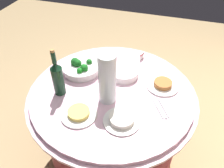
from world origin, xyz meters
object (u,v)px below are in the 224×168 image
object	(u,v)px
serving_tongs	(161,109)
food_plate_rice	(122,120)
decorative_fruit_vase	(107,80)
plate_stack	(124,73)
wine_bottle	(58,78)
broccoli_bowl	(81,68)
food_plate_peanuts	(163,85)
label_placard_front	(114,59)
label_placard_mid	(142,56)
food_plate_noodles	(79,113)

from	to	relation	value
serving_tongs	food_plate_rice	size ratio (longest dim) A/B	0.73
decorative_fruit_vase	plate_stack	bearing A→B (deg)	172.16
food_plate_rice	wine_bottle	bearing A→B (deg)	-104.58
plate_stack	food_plate_rice	xyz separation A→B (m)	(0.42, 0.10, -0.01)
broccoli_bowl	food_plate_peanuts	distance (m)	0.60
wine_bottle	label_placard_front	bearing A→B (deg)	150.98
plate_stack	food_plate_peanuts	size ratio (longest dim) A/B	0.95
wine_bottle	label_placard_mid	xyz separation A→B (m)	(-0.55, 0.44, -0.10)
broccoli_bowl	serving_tongs	bearing A→B (deg)	71.70
food_plate_noodles	label_placard_front	xyz separation A→B (m)	(-0.58, 0.04, 0.02)
wine_bottle	food_plate_peanuts	world-z (taller)	wine_bottle
plate_stack	label_placard_mid	bearing A→B (deg)	161.55
broccoli_bowl	food_plate_peanuts	size ratio (longest dim) A/B	1.27
serving_tongs	food_plate_noodles	distance (m)	0.51
serving_tongs	label_placard_front	distance (m)	0.58
decorative_fruit_vase	food_plate_noodles	distance (m)	0.26
food_plate_noodles	label_placard_mid	world-z (taller)	label_placard_mid
food_plate_peanuts	food_plate_rice	xyz separation A→B (m)	(0.38, -0.19, 0.00)
label_placard_front	label_placard_mid	world-z (taller)	same
plate_stack	serving_tongs	world-z (taller)	plate_stack
food_plate_noodles	food_plate_rice	size ratio (longest dim) A/B	1.00
plate_stack	food_plate_rice	distance (m)	0.43
food_plate_noodles	label_placard_mid	xyz separation A→B (m)	(-0.70, 0.24, 0.02)
decorative_fruit_vase	food_plate_rice	bearing A→B (deg)	41.60
wine_bottle	food_plate_noodles	distance (m)	0.27
plate_stack	label_placard_front	size ratio (longest dim) A/B	3.82
broccoli_bowl	food_plate_rice	distance (m)	0.55
wine_bottle	decorative_fruit_vase	size ratio (longest dim) A/B	0.99
wine_bottle	serving_tongs	xyz separation A→B (m)	(-0.04, 0.67, -0.12)
serving_tongs	food_plate_rice	xyz separation A→B (m)	(0.16, -0.21, 0.01)
food_plate_noodles	food_plate_peanuts	distance (m)	0.61
food_plate_noodles	food_plate_peanuts	size ratio (longest dim) A/B	1.00
broccoli_bowl	food_plate_noodles	xyz separation A→B (m)	(0.40, 0.15, -0.03)
broccoli_bowl	serving_tongs	size ratio (longest dim) A/B	1.75
wine_bottle	food_plate_rice	xyz separation A→B (m)	(0.12, 0.46, -0.11)
wine_bottle	decorative_fruit_vase	world-z (taller)	decorative_fruit_vase
decorative_fruit_vase	label_placard_front	xyz separation A→B (m)	(-0.40, -0.08, -0.13)
food_plate_rice	label_placard_mid	xyz separation A→B (m)	(-0.67, -0.02, 0.01)
wine_bottle	label_placard_mid	size ratio (longest dim) A/B	6.11
wine_bottle	label_placard_mid	bearing A→B (deg)	141.37
decorative_fruit_vase	broccoli_bowl	bearing A→B (deg)	-127.63
label_placard_mid	food_plate_noodles	bearing A→B (deg)	-19.10
serving_tongs	food_plate_noodles	bearing A→B (deg)	-67.96
wine_bottle	food_plate_peanuts	distance (m)	0.70
decorative_fruit_vase	food_plate_peanuts	world-z (taller)	decorative_fruit_vase
serving_tongs	label_placard_mid	xyz separation A→B (m)	(-0.51, -0.23, 0.03)
food_plate_rice	food_plate_noodles	bearing A→B (deg)	-83.82
food_plate_rice	decorative_fruit_vase	bearing A→B (deg)	-138.40
decorative_fruit_vase	label_placard_mid	world-z (taller)	decorative_fruit_vase
plate_stack	food_plate_rice	world-z (taller)	plate_stack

